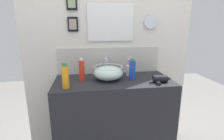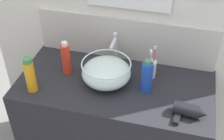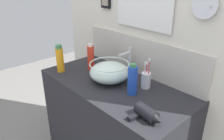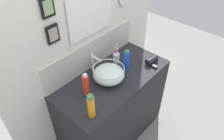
{
  "view_description": "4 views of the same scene",
  "coord_description": "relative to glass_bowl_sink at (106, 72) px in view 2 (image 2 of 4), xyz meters",
  "views": [
    {
      "loc": [
        -0.27,
        -1.62,
        1.4
      ],
      "look_at": [
        -0.02,
        0.0,
        0.98
      ],
      "focal_mm": 28.0,
      "sensor_mm": 36.0,
      "label": 1
    },
    {
      "loc": [
        0.33,
        -1.34,
        2.07
      ],
      "look_at": [
        -0.02,
        0.0,
        0.98
      ],
      "focal_mm": 50.0,
      "sensor_mm": 36.0,
      "label": 2
    },
    {
      "loc": [
        1.02,
        -0.94,
        1.6
      ],
      "look_at": [
        -0.02,
        0.0,
        0.98
      ],
      "focal_mm": 35.0,
      "sensor_mm": 36.0,
      "label": 3
    },
    {
      "loc": [
        -1.14,
        -0.99,
        2.25
      ],
      "look_at": [
        -0.02,
        0.0,
        0.98
      ],
      "focal_mm": 35.0,
      "sensor_mm": 36.0,
      "label": 4
    }
  ],
  "objects": [
    {
      "name": "faucet",
      "position": [
        0.0,
        0.19,
        0.05
      ],
      "size": [
        0.02,
        0.12,
        0.21
      ],
      "color": "silver",
      "rests_on": "vanity_counter"
    },
    {
      "name": "hair_drier",
      "position": [
        0.48,
        -0.16,
        -0.04
      ],
      "size": [
        0.18,
        0.13,
        0.07
      ],
      "color": "black",
      "rests_on": "vanity_counter"
    },
    {
      "name": "shampoo_bottle",
      "position": [
        -0.25,
        0.03,
        0.03
      ],
      "size": [
        0.05,
        0.05,
        0.22
      ],
      "color": "red",
      "rests_on": "vanity_counter"
    },
    {
      "name": "soap_dispenser",
      "position": [
        -0.39,
        -0.17,
        0.04
      ],
      "size": [
        0.06,
        0.06,
        0.22
      ],
      "color": "orange",
      "rests_on": "vanity_counter"
    },
    {
      "name": "vanity_counter",
      "position": [
        0.05,
        -0.01,
        -0.51
      ],
      "size": [
        1.15,
        0.55,
        0.88
      ],
      "primitive_type": "cube",
      "color": "#232328",
      "rests_on": "ground"
    },
    {
      "name": "glass_bowl_sink",
      "position": [
        0.0,
        0.0,
        0.0
      ],
      "size": [
        0.29,
        0.29,
        0.14
      ],
      "color": "silver",
      "rests_on": "vanity_counter"
    },
    {
      "name": "toothbrush_cup",
      "position": [
        0.24,
        0.12,
        -0.01
      ],
      "size": [
        0.06,
        0.06,
        0.21
      ],
      "color": "silver",
      "rests_on": "vanity_counter"
    },
    {
      "name": "lotion_bottle",
      "position": [
        0.24,
        -0.01,
        0.03
      ],
      "size": [
        0.06,
        0.06,
        0.21
      ],
      "color": "blue",
      "rests_on": "vanity_counter"
    },
    {
      "name": "back_panel",
      "position": [
        0.05,
        0.29,
        0.3
      ],
      "size": [
        1.85,
        0.1,
        2.51
      ],
      "color": "silver",
      "rests_on": "ground"
    }
  ]
}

